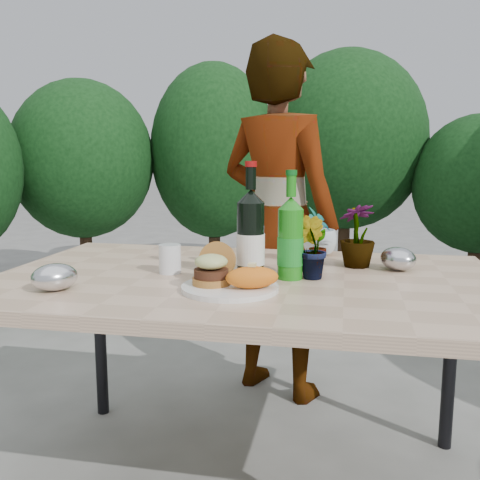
% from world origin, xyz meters
% --- Properties ---
extents(patio_table, '(1.60, 1.00, 0.75)m').
position_xyz_m(patio_table, '(0.00, 0.00, 0.69)').
color(patio_table, tan).
rests_on(patio_table, ground).
extents(shrub_hedge, '(6.94, 5.06, 2.00)m').
position_xyz_m(shrub_hedge, '(0.34, 1.54, 1.10)').
color(shrub_hedge, '#382316').
rests_on(shrub_hedge, ground).
extents(dinner_plate, '(0.28, 0.28, 0.01)m').
position_xyz_m(dinner_plate, '(-0.01, -0.19, 0.76)').
color(dinner_plate, white).
rests_on(dinner_plate, patio_table).
extents(burger_stack, '(0.11, 0.16, 0.11)m').
position_xyz_m(burger_stack, '(-0.06, -0.17, 0.81)').
color(burger_stack, '#B7722D').
rests_on(burger_stack, dinner_plate).
extents(sweet_potato, '(0.17, 0.12, 0.06)m').
position_xyz_m(sweet_potato, '(0.06, -0.21, 0.80)').
color(sweet_potato, orange).
rests_on(sweet_potato, dinner_plate).
extents(grilled_veg, '(0.08, 0.05, 0.03)m').
position_xyz_m(grilled_veg, '(0.01, -0.09, 0.78)').
color(grilled_veg, olive).
rests_on(grilled_veg, dinner_plate).
extents(wine_bottle, '(0.09, 0.09, 0.37)m').
position_xyz_m(wine_bottle, '(0.03, -0.04, 0.88)').
color(wine_bottle, black).
rests_on(wine_bottle, patio_table).
extents(sparkling_water, '(0.08, 0.08, 0.34)m').
position_xyz_m(sparkling_water, '(0.14, -0.01, 0.87)').
color(sparkling_water, '#1C8017').
rests_on(sparkling_water, patio_table).
extents(plastic_cup, '(0.07, 0.07, 0.09)m').
position_xyz_m(plastic_cup, '(-0.25, -0.00, 0.80)').
color(plastic_cup, white).
rests_on(plastic_cup, patio_table).
extents(seedling_left, '(0.10, 0.13, 0.20)m').
position_xyz_m(seedling_left, '(0.22, 0.23, 0.85)').
color(seedling_left, '#1F531C').
rests_on(seedling_left, patio_table).
extents(seedling_mid, '(0.14, 0.13, 0.19)m').
position_xyz_m(seedling_mid, '(0.21, 0.02, 0.85)').
color(seedling_mid, '#20551D').
rests_on(seedling_mid, patio_table).
extents(seedling_right, '(0.17, 0.17, 0.22)m').
position_xyz_m(seedling_right, '(0.35, 0.22, 0.86)').
color(seedling_right, '#255A1F').
rests_on(seedling_right, patio_table).
extents(blue_bowl, '(0.16, 0.16, 0.10)m').
position_xyz_m(blue_bowl, '(0.22, 0.39, 0.80)').
color(blue_bowl, silver).
rests_on(blue_bowl, patio_table).
extents(foil_packet_left, '(0.17, 0.17, 0.08)m').
position_xyz_m(foil_packet_left, '(-0.50, -0.28, 0.79)').
color(foil_packet_left, silver).
rests_on(foil_packet_left, patio_table).
extents(foil_packet_right, '(0.16, 0.17, 0.08)m').
position_xyz_m(foil_packet_right, '(0.49, 0.19, 0.79)').
color(foil_packet_right, '#BBBDC2').
rests_on(foil_packet_right, patio_table).
extents(person, '(0.71, 0.60, 1.64)m').
position_xyz_m(person, '(0.00, 0.81, 0.82)').
color(person, '#916348').
rests_on(person, ground).
extents(terracotta_pot, '(0.17, 0.17, 0.14)m').
position_xyz_m(terracotta_pot, '(-1.41, 2.04, 0.07)').
color(terracotta_pot, '#B94C2F').
rests_on(terracotta_pot, ground).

